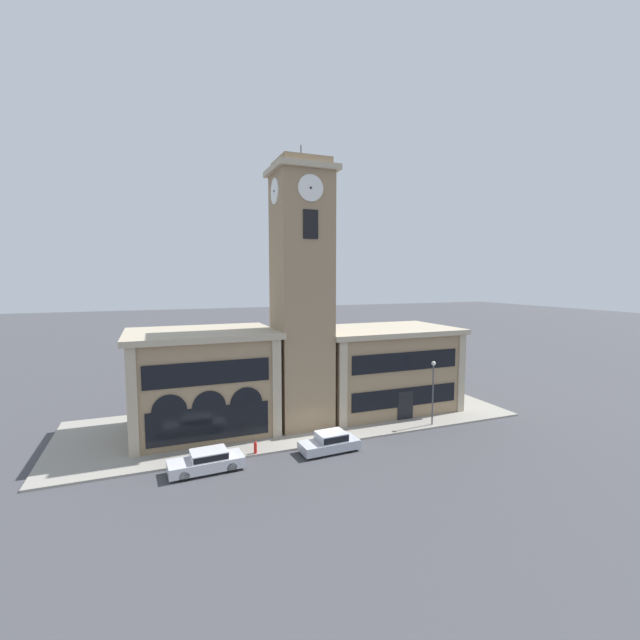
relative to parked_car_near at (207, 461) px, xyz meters
The scene contains 9 objects.
ground_plane 8.69m from the parked_car_near, ahead, with size 300.00×300.00×0.00m, color #424247.
sidewalk_kerb 11.43m from the parked_car_near, 41.20° to the left, with size 38.30×12.82×0.15m.
clock_tower 14.64m from the parked_car_near, 34.68° to the left, with size 5.02×5.02×23.08m.
town_hall_left_wing 8.57m from the parked_car_near, 85.20° to the left, with size 11.64×8.84×8.28m.
town_hall_right_wing 19.34m from the parked_car_near, 24.24° to the left, with size 13.39×8.84×7.80m.
parked_car_near is the anchor object (origin of this frame).
parked_car_mid 8.65m from the parked_car_near, ahead, with size 4.38×2.08×1.42m.
street_lamp 19.08m from the parked_car_near, ahead, with size 0.36×0.36×5.43m.
fire_hydrant 3.73m from the parked_car_near, 20.83° to the left, with size 0.22×0.22×0.87m.
Camera 1 is at (-11.56, -28.57, 12.52)m, focal length 24.00 mm.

